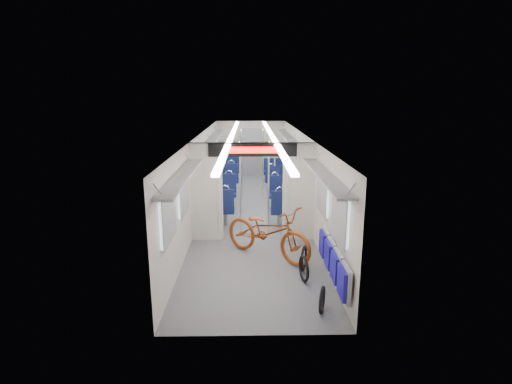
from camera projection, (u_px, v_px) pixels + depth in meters
carriage at (252, 165)px, 10.93m from camera, size 12.00×12.02×2.31m
bicycle at (268, 232)px, 8.37m from camera, size 2.14×1.95×1.13m
flip_bench at (333, 261)px, 6.85m from camera, size 0.12×2.13×0.54m
bike_hoop_a at (322, 301)px, 6.26m from camera, size 0.19×0.44×0.44m
bike_hoop_b at (304, 270)px, 7.33m from camera, size 0.15×0.50×0.50m
bike_hoop_c at (304, 260)px, 7.77m from camera, size 0.21×0.50×0.51m
seat_bay_near_left at (219, 197)px, 11.30m from camera, size 0.93×2.15×1.12m
seat_bay_near_right at (285, 198)px, 11.19m from camera, size 0.91×2.06×1.10m
seat_bay_far_left at (226, 171)px, 14.99m from camera, size 0.96×2.32×1.18m
seat_bay_far_right at (276, 173)px, 14.90m from camera, size 0.88×1.92×1.05m
stanchion_near_left at (240, 189)px, 9.66m from camera, size 0.04×0.04×2.30m
stanchion_near_right at (269, 189)px, 9.65m from camera, size 0.04×0.04×2.30m
stanchion_far_left at (242, 165)px, 12.87m from camera, size 0.04×0.04×2.30m
stanchion_far_right at (262, 164)px, 13.07m from camera, size 0.04×0.04×2.30m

